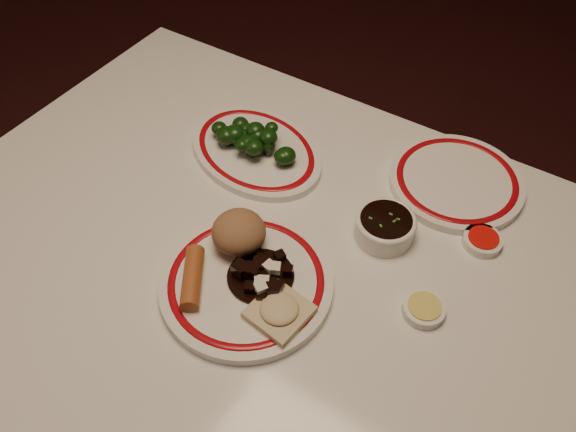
{
  "coord_description": "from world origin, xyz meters",
  "views": [
    {
      "loc": [
        0.32,
        -0.43,
        1.48
      ],
      "look_at": [
        0.01,
        0.07,
        0.8
      ],
      "focal_mm": 35.0,
      "sensor_mm": 36.0,
      "label": 1
    }
  ],
  "objects_px": {
    "dining_table": "(264,293)",
    "broccoli_pile": "(251,139)",
    "stirfry_heap": "(262,275)",
    "broccoli_plate": "(256,150)",
    "main_plate": "(246,283)",
    "fried_wonton": "(279,311)",
    "soy_bowl": "(385,227)",
    "rice_mound": "(239,232)",
    "spring_roll": "(192,277)"
  },
  "relations": [
    {
      "from": "rice_mound",
      "to": "fried_wonton",
      "type": "relative_size",
      "value": 0.96
    },
    {
      "from": "main_plate",
      "to": "soy_bowl",
      "type": "bearing_deg",
      "value": 56.84
    },
    {
      "from": "broccoli_plate",
      "to": "soy_bowl",
      "type": "xyz_separation_m",
      "value": [
        0.29,
        -0.05,
        0.01
      ]
    },
    {
      "from": "fried_wonton",
      "to": "broccoli_plate",
      "type": "height_order",
      "value": "fried_wonton"
    },
    {
      "from": "dining_table",
      "to": "spring_roll",
      "type": "bearing_deg",
      "value": -120.42
    },
    {
      "from": "fried_wonton",
      "to": "broccoli_pile",
      "type": "distance_m",
      "value": 0.36
    },
    {
      "from": "dining_table",
      "to": "fried_wonton",
      "type": "distance_m",
      "value": 0.16
    },
    {
      "from": "broccoli_plate",
      "to": "broccoli_pile",
      "type": "xyz_separation_m",
      "value": [
        -0.01,
        -0.01,
        0.03
      ]
    },
    {
      "from": "spring_roll",
      "to": "stirfry_heap",
      "type": "bearing_deg",
      "value": 2.84
    },
    {
      "from": "rice_mound",
      "to": "dining_table",
      "type": "bearing_deg",
      "value": -0.1
    },
    {
      "from": "fried_wonton",
      "to": "broccoli_pile",
      "type": "height_order",
      "value": "broccoli_pile"
    },
    {
      "from": "main_plate",
      "to": "broccoli_pile",
      "type": "xyz_separation_m",
      "value": [
        -0.16,
        0.25,
        0.03
      ]
    },
    {
      "from": "rice_mound",
      "to": "broccoli_pile",
      "type": "distance_m",
      "value": 0.23
    },
    {
      "from": "dining_table",
      "to": "broccoli_pile",
      "type": "relative_size",
      "value": 6.71
    },
    {
      "from": "dining_table",
      "to": "broccoli_plate",
      "type": "height_order",
      "value": "broccoli_plate"
    },
    {
      "from": "broccoli_plate",
      "to": "broccoli_pile",
      "type": "distance_m",
      "value": 0.03
    },
    {
      "from": "rice_mound",
      "to": "fried_wonton",
      "type": "xyz_separation_m",
      "value": [
        0.12,
        -0.07,
        -0.02
      ]
    },
    {
      "from": "stirfry_heap",
      "to": "soy_bowl",
      "type": "xyz_separation_m",
      "value": [
        0.11,
        0.19,
        -0.01
      ]
    },
    {
      "from": "main_plate",
      "to": "stirfry_heap",
      "type": "bearing_deg",
      "value": 35.47
    },
    {
      "from": "dining_table",
      "to": "spring_roll",
      "type": "xyz_separation_m",
      "value": [
        -0.06,
        -0.1,
        0.12
      ]
    },
    {
      "from": "rice_mound",
      "to": "broccoli_pile",
      "type": "bearing_deg",
      "value": 120.28
    },
    {
      "from": "stirfry_heap",
      "to": "broccoli_pile",
      "type": "height_order",
      "value": "broccoli_pile"
    },
    {
      "from": "rice_mound",
      "to": "soy_bowl",
      "type": "xyz_separation_m",
      "value": [
        0.18,
        0.15,
        -0.03
      ]
    },
    {
      "from": "main_plate",
      "to": "broccoli_plate",
      "type": "xyz_separation_m",
      "value": [
        -0.16,
        0.26,
        -0.0
      ]
    },
    {
      "from": "rice_mound",
      "to": "fried_wonton",
      "type": "height_order",
      "value": "rice_mound"
    },
    {
      "from": "broccoli_plate",
      "to": "main_plate",
      "type": "bearing_deg",
      "value": -58.31
    },
    {
      "from": "rice_mound",
      "to": "broccoli_pile",
      "type": "height_order",
      "value": "rice_mound"
    },
    {
      "from": "fried_wonton",
      "to": "soy_bowl",
      "type": "bearing_deg",
      "value": 75.66
    },
    {
      "from": "spring_roll",
      "to": "broccoli_pile",
      "type": "distance_m",
      "value": 0.31
    },
    {
      "from": "fried_wonton",
      "to": "broccoli_plate",
      "type": "xyz_separation_m",
      "value": [
        -0.23,
        0.28,
        -0.02
      ]
    },
    {
      "from": "spring_roll",
      "to": "broccoli_plate",
      "type": "bearing_deg",
      "value": 73.85
    },
    {
      "from": "spring_roll",
      "to": "stirfry_heap",
      "type": "relative_size",
      "value": 0.99
    },
    {
      "from": "rice_mound",
      "to": "broccoli_plate",
      "type": "xyz_separation_m",
      "value": [
        -0.11,
        0.2,
        -0.04
      ]
    },
    {
      "from": "dining_table",
      "to": "broccoli_pile",
      "type": "bearing_deg",
      "value": 128.42
    },
    {
      "from": "fried_wonton",
      "to": "main_plate",
      "type": "bearing_deg",
      "value": 162.99
    },
    {
      "from": "spring_roll",
      "to": "rice_mound",
      "type": "bearing_deg",
      "value": 47.31
    },
    {
      "from": "fried_wonton",
      "to": "soy_bowl",
      "type": "distance_m",
      "value": 0.24
    },
    {
      "from": "soy_bowl",
      "to": "dining_table",
      "type": "bearing_deg",
      "value": -132.4
    },
    {
      "from": "rice_mound",
      "to": "soy_bowl",
      "type": "height_order",
      "value": "rice_mound"
    },
    {
      "from": "dining_table",
      "to": "fried_wonton",
      "type": "xyz_separation_m",
      "value": [
        0.08,
        -0.07,
        0.12
      ]
    },
    {
      "from": "main_plate",
      "to": "spring_roll",
      "type": "height_order",
      "value": "spring_roll"
    },
    {
      "from": "soy_bowl",
      "to": "stirfry_heap",
      "type": "bearing_deg",
      "value": -120.87
    },
    {
      "from": "stirfry_heap",
      "to": "broccoli_plate",
      "type": "relative_size",
      "value": 0.32
    },
    {
      "from": "main_plate",
      "to": "dining_table",
      "type": "bearing_deg",
      "value": 97.42
    },
    {
      "from": "rice_mound",
      "to": "broccoli_plate",
      "type": "relative_size",
      "value": 0.26
    },
    {
      "from": "main_plate",
      "to": "fried_wonton",
      "type": "bearing_deg",
      "value": -17.01
    },
    {
      "from": "main_plate",
      "to": "stirfry_heap",
      "type": "distance_m",
      "value": 0.03
    },
    {
      "from": "fried_wonton",
      "to": "broccoli_pile",
      "type": "xyz_separation_m",
      "value": [
        -0.24,
        0.27,
        0.01
      ]
    },
    {
      "from": "dining_table",
      "to": "broccoli_pile",
      "type": "xyz_separation_m",
      "value": [
        -0.16,
        0.2,
        0.13
      ]
    },
    {
      "from": "broccoli_plate",
      "to": "rice_mound",
      "type": "bearing_deg",
      "value": -61.77
    }
  ]
}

